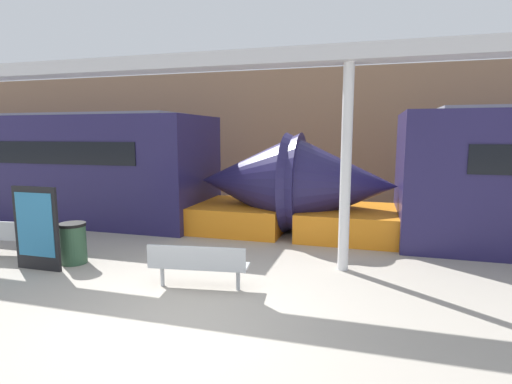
{
  "coord_description": "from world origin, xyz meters",
  "views": [
    {
      "loc": [
        2.47,
        -4.92,
        2.59
      ],
      "look_at": [
        0.23,
        2.95,
        1.4
      ],
      "focal_mm": 28.0,
      "sensor_mm": 36.0,
      "label": 1
    }
  ],
  "objects_px": {
    "poster_board": "(36,228)",
    "trash_bin": "(73,243)",
    "train_right": "(17,168)",
    "support_column_near": "(346,170)",
    "bench_near": "(198,263)"
  },
  "relations": [
    {
      "from": "poster_board",
      "to": "train_right",
      "type": "bearing_deg",
      "value": 138.82
    },
    {
      "from": "bench_near",
      "to": "poster_board",
      "type": "height_order",
      "value": "poster_board"
    },
    {
      "from": "poster_board",
      "to": "support_column_near",
      "type": "height_order",
      "value": "support_column_near"
    },
    {
      "from": "train_right",
      "to": "trash_bin",
      "type": "relative_size",
      "value": 22.16
    },
    {
      "from": "bench_near",
      "to": "support_column_near",
      "type": "bearing_deg",
      "value": 29.35
    },
    {
      "from": "train_right",
      "to": "trash_bin",
      "type": "xyz_separation_m",
      "value": [
        5.31,
        -3.8,
        -1.1
      ]
    },
    {
      "from": "bench_near",
      "to": "support_column_near",
      "type": "height_order",
      "value": "support_column_near"
    },
    {
      "from": "poster_board",
      "to": "bench_near",
      "type": "bearing_deg",
      "value": -1.43
    },
    {
      "from": "train_right",
      "to": "trash_bin",
      "type": "bearing_deg",
      "value": -35.62
    },
    {
      "from": "poster_board",
      "to": "trash_bin",
      "type": "bearing_deg",
      "value": 53.98
    },
    {
      "from": "poster_board",
      "to": "support_column_near",
      "type": "relative_size",
      "value": 0.42
    },
    {
      "from": "bench_near",
      "to": "support_column_near",
      "type": "relative_size",
      "value": 0.44
    },
    {
      "from": "trash_bin",
      "to": "support_column_near",
      "type": "bearing_deg",
      "value": 11.79
    },
    {
      "from": "train_right",
      "to": "poster_board",
      "type": "distance_m",
      "value": 6.59
    },
    {
      "from": "bench_near",
      "to": "trash_bin",
      "type": "relative_size",
      "value": 2.05
    }
  ]
}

